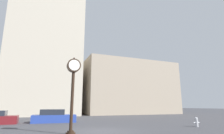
{
  "coord_description": "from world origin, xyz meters",
  "views": [
    {
      "loc": [
        -3.82,
        -11.76,
        1.67
      ],
      "look_at": [
        5.14,
        10.8,
        7.08
      ],
      "focal_mm": 28.0,
      "sensor_mm": 36.0,
      "label": 1
    }
  ],
  "objects": [
    {
      "name": "building_tall_tower",
      "position": [
        -3.83,
        24.0,
        15.89
      ],
      "size": [
        12.76,
        12.0,
        31.77
      ],
      "color": "#BCB29E",
      "rests_on": "ground_plane"
    },
    {
      "name": "building_storefront_row",
      "position": [
        14.03,
        24.0,
        5.53
      ],
      "size": [
        20.05,
        12.0,
        11.07
      ],
      "color": "gray",
      "rests_on": "ground_plane"
    },
    {
      "name": "fire_hydrant_near",
      "position": [
        8.13,
        -0.43,
        0.39
      ],
      "size": [
        0.62,
        0.27,
        0.77
      ],
      "color": "#B7B7BC",
      "rests_on": "ground_plane"
    },
    {
      "name": "ground_plane",
      "position": [
        0.0,
        0.0,
        0.0
      ],
      "size": [
        200.0,
        200.0,
        0.0
      ],
      "primitive_type": "plane",
      "color": "#424247"
    },
    {
      "name": "car_blue",
      "position": [
        -2.51,
        7.93,
        0.55
      ],
      "size": [
        4.43,
        2.1,
        1.32
      ],
      "rotation": [
        0.0,
        0.0,
        -0.06
      ],
      "color": "#28429E",
      "rests_on": "ground_plane"
    },
    {
      "name": "street_clock",
      "position": [
        -2.05,
        -0.58,
        3.17
      ],
      "size": [
        0.86,
        0.58,
        4.77
      ],
      "color": "black",
      "rests_on": "ground_plane"
    }
  ]
}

